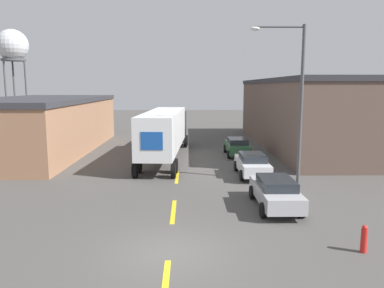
{
  "coord_description": "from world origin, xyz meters",
  "views": [
    {
      "loc": [
        0.64,
        -12.19,
        5.71
      ],
      "look_at": [
        0.92,
        8.84,
        2.47
      ],
      "focal_mm": 35.0,
      "sensor_mm": 36.0,
      "label": 1
    }
  ],
  "objects_px": {
    "parked_car_right_near": "(276,192)",
    "fire_hydrant": "(364,239)",
    "parked_car_right_mid": "(252,164)",
    "street_lamp": "(295,93)",
    "semi_truck": "(166,129)",
    "water_tower": "(12,46)",
    "parked_car_right_far": "(237,146)"
  },
  "relations": [
    {
      "from": "parked_car_right_near",
      "to": "fire_hydrant",
      "type": "distance_m",
      "value": 5.27
    },
    {
      "from": "parked_car_right_mid",
      "to": "street_lamp",
      "type": "bearing_deg",
      "value": -40.77
    },
    {
      "from": "semi_truck",
      "to": "water_tower",
      "type": "relative_size",
      "value": 1.07
    },
    {
      "from": "parked_car_right_mid",
      "to": "semi_truck",
      "type": "bearing_deg",
      "value": 133.38
    },
    {
      "from": "parked_car_right_mid",
      "to": "water_tower",
      "type": "height_order",
      "value": "water_tower"
    },
    {
      "from": "semi_truck",
      "to": "parked_car_right_near",
      "type": "relative_size",
      "value": 3.41
    },
    {
      "from": "water_tower",
      "to": "street_lamp",
      "type": "relative_size",
      "value": 1.58
    },
    {
      "from": "street_lamp",
      "to": "water_tower",
      "type": "bearing_deg",
      "value": 131.11
    },
    {
      "from": "parked_car_right_near",
      "to": "water_tower",
      "type": "height_order",
      "value": "water_tower"
    },
    {
      "from": "fire_hydrant",
      "to": "semi_truck",
      "type": "bearing_deg",
      "value": 113.99
    },
    {
      "from": "parked_car_right_far",
      "to": "water_tower",
      "type": "relative_size",
      "value": 0.31
    },
    {
      "from": "parked_car_right_far",
      "to": "street_lamp",
      "type": "relative_size",
      "value": 0.49
    },
    {
      "from": "parked_car_right_near",
      "to": "fire_hydrant",
      "type": "xyz_separation_m",
      "value": [
        1.93,
        -4.9,
        -0.29
      ]
    },
    {
      "from": "semi_truck",
      "to": "parked_car_right_mid",
      "type": "xyz_separation_m",
      "value": [
        5.87,
        -6.22,
        -1.53
      ]
    },
    {
      "from": "parked_car_right_far",
      "to": "parked_car_right_near",
      "type": "xyz_separation_m",
      "value": [
        0.0,
        -13.64,
        0.0
      ]
    },
    {
      "from": "parked_car_right_mid",
      "to": "street_lamp",
      "type": "height_order",
      "value": "street_lamp"
    },
    {
      "from": "parked_car_right_far",
      "to": "street_lamp",
      "type": "bearing_deg",
      "value": -76.95
    },
    {
      "from": "semi_truck",
      "to": "parked_car_right_near",
      "type": "height_order",
      "value": "semi_truck"
    },
    {
      "from": "parked_car_right_near",
      "to": "water_tower",
      "type": "bearing_deg",
      "value": 126.12
    },
    {
      "from": "parked_car_right_far",
      "to": "street_lamp",
      "type": "xyz_separation_m",
      "value": [
        2.09,
        -9.01,
        4.54
      ]
    },
    {
      "from": "water_tower",
      "to": "fire_hydrant",
      "type": "xyz_separation_m",
      "value": [
        33.23,
        -47.8,
        -11.37
      ]
    },
    {
      "from": "water_tower",
      "to": "fire_hydrant",
      "type": "distance_m",
      "value": 59.31
    },
    {
      "from": "parked_car_right_near",
      "to": "street_lamp",
      "type": "bearing_deg",
      "value": 65.69
    },
    {
      "from": "water_tower",
      "to": "street_lamp",
      "type": "xyz_separation_m",
      "value": [
        33.39,
        -38.27,
        -6.54
      ]
    },
    {
      "from": "parked_car_right_far",
      "to": "fire_hydrant",
      "type": "relative_size",
      "value": 4.59
    },
    {
      "from": "parked_car_right_far",
      "to": "water_tower",
      "type": "xyz_separation_m",
      "value": [
        -31.3,
        29.26,
        11.08
      ]
    },
    {
      "from": "parked_car_right_far",
      "to": "parked_car_right_mid",
      "type": "distance_m",
      "value": 7.21
    },
    {
      "from": "street_lamp",
      "to": "fire_hydrant",
      "type": "bearing_deg",
      "value": -90.95
    },
    {
      "from": "semi_truck",
      "to": "parked_car_right_near",
      "type": "distance_m",
      "value": 14.03
    },
    {
      "from": "semi_truck",
      "to": "water_tower",
      "type": "height_order",
      "value": "water_tower"
    },
    {
      "from": "parked_car_right_mid",
      "to": "water_tower",
      "type": "distance_m",
      "value": 49.32
    },
    {
      "from": "street_lamp",
      "to": "parked_car_right_near",
      "type": "bearing_deg",
      "value": -114.31
    }
  ]
}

